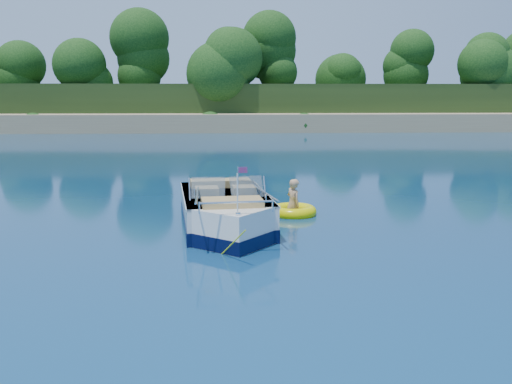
# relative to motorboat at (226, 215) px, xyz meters

# --- Properties ---
(ground) EXTENTS (160.00, 160.00, 0.00)m
(ground) POSITION_rel_motorboat_xyz_m (-1.12, -1.12, -0.37)
(ground) COLOR #092143
(ground) RESTS_ON ground
(shoreline) EXTENTS (170.00, 59.00, 6.00)m
(shoreline) POSITION_rel_motorboat_xyz_m (-1.12, 62.65, 0.61)
(shoreline) COLOR #987D58
(shoreline) RESTS_ON ground
(treeline) EXTENTS (150.00, 7.12, 8.19)m
(treeline) POSITION_rel_motorboat_xyz_m (-1.08, 39.90, 5.18)
(treeline) COLOR #2F200F
(treeline) RESTS_ON ground
(motorboat) EXTENTS (2.42, 5.66, 1.89)m
(motorboat) POSITION_rel_motorboat_xyz_m (0.00, 0.00, 0.00)
(motorboat) COLOR white
(motorboat) RESTS_ON ground
(tow_tube) EXTENTS (1.66, 1.66, 0.33)m
(tow_tube) POSITION_rel_motorboat_xyz_m (1.80, 1.62, -0.28)
(tow_tube) COLOR #E1D901
(tow_tube) RESTS_ON ground
(boy) EXTENTS (0.66, 0.84, 1.50)m
(boy) POSITION_rel_motorboat_xyz_m (1.78, 1.58, -0.37)
(boy) COLOR tan
(boy) RESTS_ON ground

